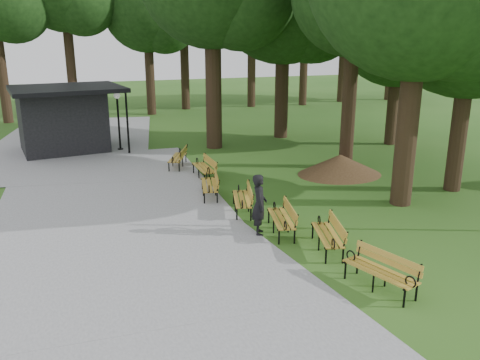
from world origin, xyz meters
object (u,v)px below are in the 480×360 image
object	(u,v)px
kiosk	(62,119)
dirt_mound	(340,164)
bench_5	(204,168)
lawn_tree_3	(475,1)
lamp_post	(118,108)
lawn_tree_5	(400,24)
bench_4	(209,185)
bench_6	(178,158)
bench_1	(327,235)
bench_2	(281,219)
person	(259,205)
bench_3	(242,199)
bench_0	(380,272)

from	to	relation	value
kiosk	dirt_mound	bearing A→B (deg)	-46.21
bench_5	lawn_tree_3	distance (m)	11.42
lamp_post	lawn_tree_5	size ratio (longest dim) A/B	0.31
bench_4	bench_6	size ratio (longest dim) A/B	1.00
bench_4	kiosk	bearing A→B (deg)	-140.39
bench_1	bench_2	size ratio (longest dim) A/B	1.00
person	lawn_tree_3	size ratio (longest dim) A/B	0.18
person	lamp_post	size ratio (longest dim) A/B	0.62
bench_5	lawn_tree_5	bearing A→B (deg)	104.70
lamp_post	bench_3	world-z (taller)	lamp_post
kiosk	lamp_post	bearing A→B (deg)	-26.12
bench_0	bench_3	distance (m)	6.04
lamp_post	bench_6	xyz separation A→B (m)	(1.99, -4.23, -1.67)
bench_2	lawn_tree_5	xyz separation A→B (m)	(10.46, 9.33, 5.65)
lawn_tree_5	kiosk	bearing A→B (deg)	165.84
bench_2	bench_0	bearing A→B (deg)	23.59
lamp_post	bench_4	size ratio (longest dim) A/B	1.53
lamp_post	lawn_tree_3	size ratio (longest dim) A/B	0.29
bench_5	bench_6	xyz separation A→B (m)	(-0.61, 2.09, 0.00)
person	kiosk	distance (m)	14.29
bench_3	bench_5	bearing A→B (deg)	-162.87
person	bench_3	size ratio (longest dim) A/B	0.95
lawn_tree_5	bench_3	bearing A→B (deg)	-146.42
bench_0	bench_3	bearing A→B (deg)	173.78
bench_1	bench_6	bearing A→B (deg)	-153.47
dirt_mound	lawn_tree_3	size ratio (longest dim) A/B	0.30
bench_4	bench_5	size ratio (longest dim) A/B	1.00
lamp_post	bench_3	bearing A→B (deg)	-75.47
lamp_post	lawn_tree_5	xyz separation A→B (m)	(13.66, -3.25, 3.98)
bench_0	bench_1	distance (m)	2.31
bench_3	lawn_tree_3	size ratio (longest dim) A/B	0.19
lamp_post	dirt_mound	xyz separation A→B (m)	(8.10, -7.59, -1.69)
bench_2	lawn_tree_3	bearing A→B (deg)	115.19
kiosk	bench_2	size ratio (longest dim) A/B	2.68
lawn_tree_3	lawn_tree_5	distance (m)	8.10
bench_3	lawn_tree_5	bearing A→B (deg)	139.03
lawn_tree_3	bench_6	bearing A→B (deg)	143.59
bench_6	bench_5	bearing A→B (deg)	39.77
lawn_tree_3	kiosk	bearing A→B (deg)	139.26
bench_4	lawn_tree_5	distance (m)	13.91
kiosk	lawn_tree_5	world-z (taller)	lawn_tree_5
bench_6	lawn_tree_3	bearing A→B (deg)	77.00
dirt_mound	bench_2	bearing A→B (deg)	-134.41
dirt_mound	bench_6	xyz separation A→B (m)	(-6.11, 3.36, 0.01)
bench_1	lawn_tree_5	xyz separation A→B (m)	(9.79, 10.87, 5.65)
kiosk	dirt_mound	size ratio (longest dim) A/B	1.70
bench_1	bench_3	xyz separation A→B (m)	(-1.15, 3.61, 0.00)
bench_1	dirt_mound	bearing A→B (deg)	162.86
bench_0	bench_4	world-z (taller)	same
bench_2	lawn_tree_5	size ratio (longest dim) A/B	0.21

